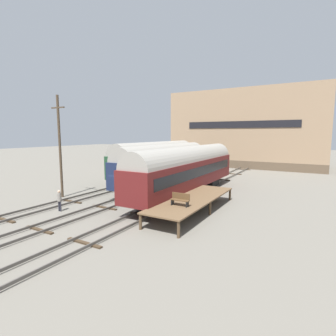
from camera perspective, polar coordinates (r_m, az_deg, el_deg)
ground_plane at (r=25.26m, az=-8.94°, el=-6.96°), size 200.00×200.00×0.00m
track_left at (r=27.94m, az=-15.59°, el=-5.45°), size 2.60×60.00×0.26m
track_middle at (r=25.22m, az=-8.94°, el=-6.65°), size 2.60×60.00×0.26m
track_right at (r=22.93m, az=-0.79°, el=-7.99°), size 2.60×60.00×0.26m
train_car_green at (r=36.57m, az=-2.57°, el=2.22°), size 3.14×17.30×5.16m
train_car_maroon at (r=26.39m, az=4.30°, el=0.03°), size 2.98×18.61×5.01m
train_car_navy at (r=30.53m, az=-0.64°, el=1.09°), size 3.05×16.53×5.06m
station_platform at (r=21.16m, az=5.55°, el=-6.79°), size 3.12×10.82×1.15m
bench at (r=18.81m, az=2.68°, el=-6.76°), size 1.40×0.40×0.91m
person_worker at (r=23.04m, az=-22.57°, el=-6.16°), size 0.32×0.32×1.75m
utility_pole at (r=27.61m, az=-22.49°, el=4.56°), size 1.80×0.24×9.93m
warehouse_building at (r=54.12m, az=16.83°, el=8.11°), size 28.11×11.21×14.33m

